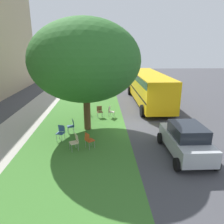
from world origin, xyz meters
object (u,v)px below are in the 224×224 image
at_px(chair_0, 89,139).
at_px(chair_1, 75,141).
at_px(chair_2, 72,125).
at_px(school_bus, 148,85).
at_px(chair_3, 111,111).
at_px(chair_6, 100,111).
at_px(street_tree, 85,61).
at_px(parked_car, 186,140).
at_px(chair_5, 61,132).
at_px(chair_4, 87,108).

height_order(chair_0, chair_1, same).
distance_m(chair_2, school_bus, 9.49).
distance_m(chair_3, chair_6, 0.86).
bearing_deg(chair_2, street_tree, -56.00).
height_order(chair_6, parked_car, parked_car).
xyz_separation_m(chair_2, chair_6, (3.03, -1.73, 0.00)).
bearing_deg(chair_3, chair_5, 142.36).
bearing_deg(chair_6, chair_3, -94.97).
xyz_separation_m(chair_5, parked_car, (-2.14, -6.54, 0.32)).
height_order(chair_1, school_bus, school_bus).
distance_m(street_tree, school_bus, 8.72).
relative_size(chair_1, chair_3, 1.00).
distance_m(chair_1, school_bus, 11.07).
distance_m(chair_0, school_bus, 10.56).
xyz_separation_m(chair_4, parked_car, (-6.91, -5.34, 0.32)).
bearing_deg(chair_5, chair_0, -124.34).
xyz_separation_m(chair_1, chair_6, (5.39, -1.24, 0.00)).
xyz_separation_m(street_tree, chair_6, (2.39, -0.78, -3.90)).
xyz_separation_m(chair_0, chair_3, (5.14, -1.38, 0.00)).
bearing_deg(chair_2, chair_4, -10.84).
distance_m(parked_car, school_bus, 10.18).
height_order(street_tree, parked_car, street_tree).
relative_size(chair_3, parked_car, 0.24).
relative_size(street_tree, chair_3, 7.87).
xyz_separation_m(parked_car, school_bus, (10.14, -0.26, 0.92)).
height_order(chair_1, chair_3, same).
bearing_deg(chair_3, chair_1, 158.48).
relative_size(chair_3, school_bus, 0.08).
height_order(chair_1, chair_6, same).
height_order(chair_0, chair_6, same).
distance_m(chair_1, chair_3, 5.72).
bearing_deg(parked_car, chair_3, 29.52).
bearing_deg(street_tree, chair_0, -174.83).
bearing_deg(chair_3, chair_6, 85.03).
bearing_deg(school_bus, parked_car, 178.53).
bearing_deg(chair_6, chair_0, 174.23).
bearing_deg(chair_6, chair_5, 151.35).
relative_size(chair_0, chair_1, 1.00).
bearing_deg(chair_6, chair_2, 150.26).
height_order(street_tree, chair_0, street_tree).
relative_size(chair_1, chair_4, 1.00).
height_order(chair_0, chair_2, same).
xyz_separation_m(chair_5, chair_6, (4.06, -2.22, 0.00)).
relative_size(chair_2, chair_4, 1.00).
bearing_deg(chair_0, school_bus, -29.19).
relative_size(parked_car, school_bus, 0.36).
distance_m(chair_3, chair_4, 2.03).
bearing_deg(chair_5, chair_6, -28.65).
bearing_deg(chair_3, chair_4, 67.42).
xyz_separation_m(chair_2, parked_car, (-3.17, -6.06, 0.32)).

